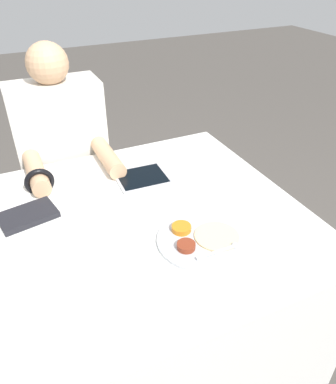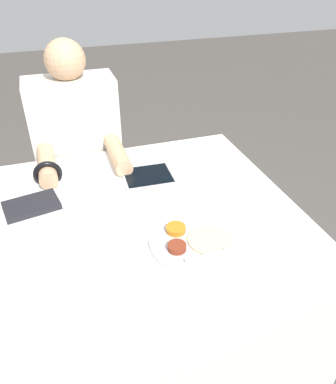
# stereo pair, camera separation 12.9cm
# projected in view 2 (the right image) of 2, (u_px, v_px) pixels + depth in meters

# --- Properties ---
(ground_plane) EXTENTS (12.00, 12.00, 0.00)m
(ground_plane) POSITION_uv_depth(u_px,v_px,m) (138.00, 350.00, 1.69)
(ground_plane) COLOR #4C4742
(dining_table) EXTENTS (1.17, 1.01, 0.76)m
(dining_table) POSITION_uv_depth(u_px,v_px,m) (134.00, 293.00, 1.48)
(dining_table) COLOR silver
(dining_table) RESTS_ON ground_plane
(thali_tray) EXTENTS (0.28, 0.28, 0.03)m
(thali_tray) POSITION_uv_depth(u_px,v_px,m) (194.00, 241.00, 1.16)
(thali_tray) COLOR #B7BABF
(thali_tray) RESTS_ON dining_table
(red_notebook) EXTENTS (0.20, 0.15, 0.02)m
(red_notebook) POSITION_uv_depth(u_px,v_px,m) (32.00, 206.00, 1.31)
(red_notebook) COLOR silver
(red_notebook) RESTS_ON dining_table
(tablet_device) EXTENTS (0.21, 0.18, 0.01)m
(tablet_device) POSITION_uv_depth(u_px,v_px,m) (148.00, 176.00, 1.49)
(tablet_device) COLOR #B7B7BC
(tablet_device) RESTS_ON dining_table
(person_diner) EXTENTS (0.39, 0.49, 1.22)m
(person_diner) POSITION_uv_depth(u_px,v_px,m) (82.00, 177.00, 1.84)
(person_diner) COLOR black
(person_diner) RESTS_ON ground_plane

